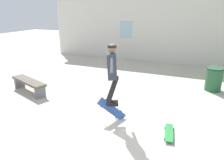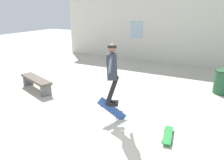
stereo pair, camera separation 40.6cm
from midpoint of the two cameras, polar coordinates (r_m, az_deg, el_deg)
ground_plane at (r=5.12m, az=-1.67°, el=-15.44°), size 40.00×40.00×0.00m
building_backdrop at (r=11.89m, az=14.79°, el=13.38°), size 14.63×0.52×5.02m
park_bench at (r=8.22m, az=-22.25°, el=-0.82°), size 1.75×0.96×0.45m
trash_bin at (r=8.49m, az=23.85°, el=0.29°), size 0.59×0.59×0.83m
skater at (r=5.29m, az=-2.19°, el=2.78°), size 0.61×1.30×1.55m
skateboard_flipping at (r=5.78m, az=-2.11°, el=-7.70°), size 0.65×0.48×0.74m
skateboard_resting at (r=5.37m, az=12.56°, el=-13.27°), size 0.30×0.81×0.08m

